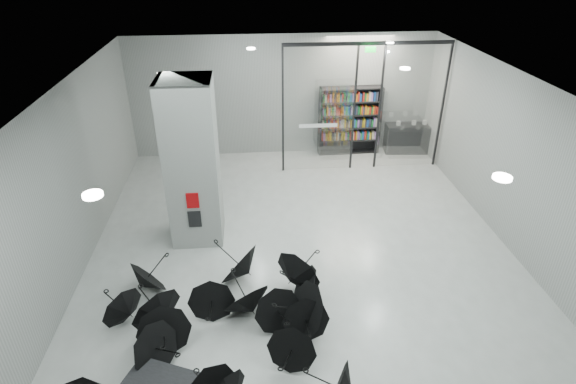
{
  "coord_description": "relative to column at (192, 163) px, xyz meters",
  "views": [
    {
      "loc": [
        -1.14,
        -7.88,
        6.61
      ],
      "look_at": [
        -0.3,
        1.5,
        1.4
      ],
      "focal_mm": 28.74,
      "sensor_mm": 36.0,
      "label": 1
    }
  ],
  "objects": [
    {
      "name": "room",
      "position": [
        2.5,
        -2.0,
        0.84
      ],
      "size": [
        14.0,
        14.02,
        4.01
      ],
      "color": "#949694",
      "rests_on": "ground"
    },
    {
      "name": "column",
      "position": [
        0.0,
        0.0,
        0.0
      ],
      "size": [
        1.2,
        1.2,
        4.0
      ],
      "primitive_type": "cube",
      "color": "slate",
      "rests_on": "ground"
    },
    {
      "name": "fire_cabinet",
      "position": [
        0.0,
        -0.62,
        -0.65
      ],
      "size": [
        0.28,
        0.04,
        0.38
      ],
      "primitive_type": "cube",
      "color": "#A50A07",
      "rests_on": "column"
    },
    {
      "name": "info_panel",
      "position": [
        0.0,
        -0.62,
        -1.15
      ],
      "size": [
        0.3,
        0.03,
        0.42
      ],
      "primitive_type": "cube",
      "color": "black",
      "rests_on": "column"
    },
    {
      "name": "exit_sign",
      "position": [
        4.9,
        3.3,
        1.82
      ],
      "size": [
        0.3,
        0.06,
        0.15
      ],
      "primitive_type": "cube",
      "color": "#0CE533",
      "rests_on": "room"
    },
    {
      "name": "glass_partition",
      "position": [
        4.89,
        3.5,
        0.18
      ],
      "size": [
        5.06,
        0.08,
        4.0
      ],
      "color": "silver",
      "rests_on": "ground"
    },
    {
      "name": "bookshelf",
      "position": [
        4.77,
        4.75,
        -0.84
      ],
      "size": [
        2.11,
        0.47,
        2.31
      ],
      "primitive_type": null,
      "rotation": [
        0.0,
        0.0,
        0.02
      ],
      "color": "black",
      "rests_on": "ground"
    },
    {
      "name": "shop_counter",
      "position": [
        6.89,
        4.64,
        -1.51
      ],
      "size": [
        1.68,
        0.78,
        0.98
      ],
      "primitive_type": "cube",
      "rotation": [
        0.0,
        0.0,
        -0.08
      ],
      "color": "black",
      "rests_on": "ground"
    },
    {
      "name": "umbrella_cluster",
      "position": [
        0.89,
        -3.52,
        -1.7
      ],
      "size": [
        4.95,
        4.71,
        1.31
      ],
      "color": "black",
      "rests_on": "ground"
    }
  ]
}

